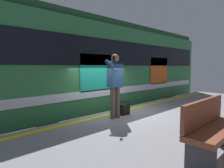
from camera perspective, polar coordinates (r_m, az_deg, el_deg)
The scene contains 9 objects.
ground_plane at distance 6.75m, azimuth -0.00°, elevation -17.07°, with size 24.32×24.32×0.00m, color #4C4742.
platform at distance 5.18m, azimuth 21.59°, elevation -17.78°, with size 13.81×5.14×1.13m, color gray.
safety_line at distance 6.20m, azimuth 1.98°, elevation -8.10°, with size 13.53×0.16×0.01m, color yellow.
track_rail_near at distance 7.70m, azimuth -7.53°, elevation -13.62°, with size 17.95×0.08×0.16m, color slate.
track_rail_far at distance 8.84m, azimuth -13.30°, elevation -11.25°, with size 17.95×0.08×0.16m, color slate.
train_carriage at distance 9.00m, azimuth -1.37°, elevation 5.43°, with size 10.92×3.06×4.12m.
passenger at distance 5.34m, azimuth 0.86°, elevation 0.98°, with size 0.57×0.55×1.75m.
handbag at distance 5.84m, azimuth 3.62°, elevation -7.15°, with size 0.32×0.29×0.39m.
bench at distance 3.49m, azimuth 26.95°, elevation -10.96°, with size 1.51×0.44×0.90m.
Camera 1 is at (4.41, 4.42, 2.54)m, focal length 31.54 mm.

